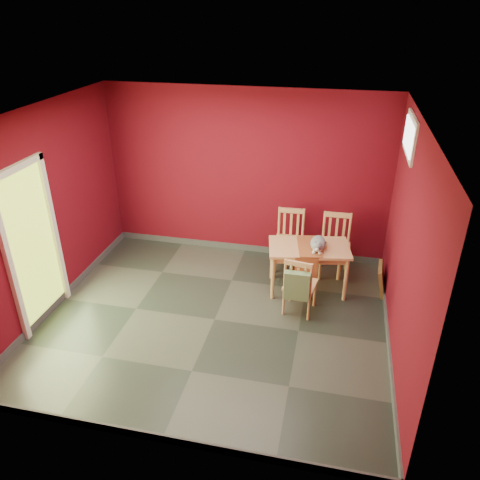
% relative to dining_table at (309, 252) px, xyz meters
% --- Properties ---
extents(ground, '(4.50, 4.50, 0.00)m').
position_rel_dining_table_xyz_m(ground, '(-1.13, -1.02, -0.62)').
color(ground, '#2D342D').
rests_on(ground, ground).
extents(room_shell, '(4.50, 4.50, 4.50)m').
position_rel_dining_table_xyz_m(room_shell, '(-1.13, -1.02, -0.57)').
color(room_shell, '#5B0915').
rests_on(room_shell, ground).
extents(doorway, '(0.06, 1.01, 2.13)m').
position_rel_dining_table_xyz_m(doorway, '(-3.36, -1.42, 0.51)').
color(doorway, '#B7D838').
rests_on(doorway, ground).
extents(window, '(0.05, 0.90, 0.50)m').
position_rel_dining_table_xyz_m(window, '(1.10, -0.02, 1.73)').
color(window, white).
rests_on(window, room_shell).
extents(outlet_plate, '(0.08, 0.02, 0.12)m').
position_rel_dining_table_xyz_m(outlet_plate, '(0.47, 0.97, -0.32)').
color(outlet_plate, silver).
rests_on(outlet_plate, room_shell).
extents(dining_table, '(1.23, 0.85, 0.71)m').
position_rel_dining_table_xyz_m(dining_table, '(0.00, 0.00, 0.00)').
color(dining_table, tan).
rests_on(dining_table, ground).
extents(table_runner, '(0.43, 0.72, 0.34)m').
position_rel_dining_table_xyz_m(table_runner, '(0.00, -0.11, 0.04)').
color(table_runner, brown).
rests_on(table_runner, dining_table).
extents(chair_far_left, '(0.46, 0.46, 0.95)m').
position_rel_dining_table_xyz_m(chair_far_left, '(-0.34, 0.61, -0.14)').
color(chair_far_left, tan).
rests_on(chair_far_left, ground).
extents(chair_far_right, '(0.46, 0.46, 0.97)m').
position_rel_dining_table_xyz_m(chair_far_right, '(0.36, 0.54, -0.12)').
color(chair_far_right, tan).
rests_on(chair_far_right, ground).
extents(chair_near, '(0.46, 0.46, 0.86)m').
position_rel_dining_table_xyz_m(chair_near, '(-0.06, -0.60, -0.18)').
color(chair_near, tan).
rests_on(chair_near, ground).
extents(tote_bag, '(0.33, 0.19, 0.46)m').
position_rel_dining_table_xyz_m(tote_bag, '(-0.08, -0.81, -0.07)').
color(tote_bag, '#668656').
rests_on(tote_bag, chair_near).
extents(cat, '(0.26, 0.46, 0.22)m').
position_rel_dining_table_xyz_m(cat, '(0.12, -0.03, 0.20)').
color(cat, slate).
rests_on(cat, table_runner).
extents(picture_frame, '(0.17, 0.44, 0.43)m').
position_rel_dining_table_xyz_m(picture_frame, '(1.06, 0.15, -0.40)').
color(picture_frame, brown).
rests_on(picture_frame, ground).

